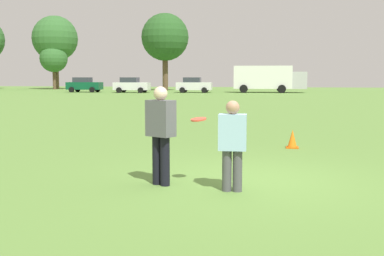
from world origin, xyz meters
The scene contains 12 objects.
ground_plane centered at (0.00, 0.00, 0.00)m, with size 159.00×159.00×0.00m, color #608C3D.
player_thrower centered at (-1.44, -0.66, 0.95)m, with size 0.54×0.46×1.69m.
player_defender centered at (-0.20, -0.88, 0.82)m, with size 0.45×0.27×1.47m.
frisbee centered at (-0.81, -0.53, 1.13)m, with size 0.27×0.27×0.08m.
traffic_cone centered at (0.89, 4.03, 0.23)m, with size 0.32×0.32×0.48m.
parked_car_near_left centered at (-23.07, 45.99, 0.92)m, with size 4.28×2.37×1.82m.
parked_car_mid_left centered at (-16.72, 45.14, 0.92)m, with size 4.28×2.37×1.82m.
parked_car_center centered at (-9.44, 46.67, 0.92)m, with size 4.28×2.37×1.82m.
box_truck centered at (-0.74, 48.32, 1.75)m, with size 8.60×3.27×3.18m.
tree_west_maple centered at (-33.43, 59.32, 7.72)m, with size 6.91×6.91×11.23m.
tree_center_elm centered at (-33.05, 57.90, 4.63)m, with size 4.14×4.14×6.73m.
tree_east_birch centered at (-15.07, 55.40, 7.32)m, with size 6.55×6.55×10.64m.
Camera 1 is at (0.51, -8.28, 1.84)m, focal length 43.61 mm.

